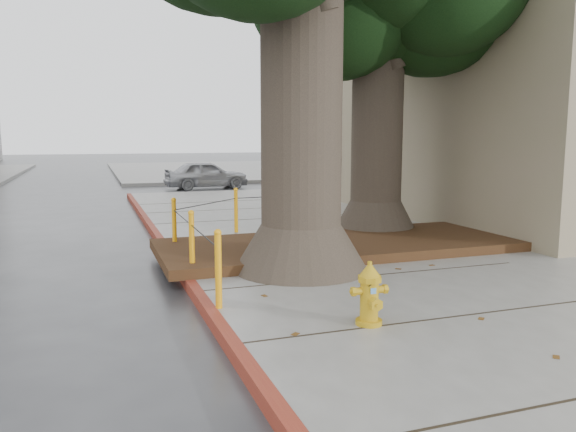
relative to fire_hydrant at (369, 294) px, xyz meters
name	(u,v)px	position (x,y,z in m)	size (l,w,h in m)	color
ground	(414,335)	(0.51, -0.09, -0.49)	(140.00, 140.00, 0.00)	#28282B
sidewalk_far	(242,169)	(6.51, 29.91, -0.41)	(16.00, 20.00, 0.15)	slate
curb_red	(192,287)	(-1.49, 2.41, -0.41)	(0.14, 26.00, 0.16)	maroon
planter_bed	(340,245)	(1.41, 3.81, -0.26)	(6.40, 2.60, 0.16)	black
building_corner	(556,40)	(10.51, 8.41, 4.51)	(12.00, 13.00, 10.00)	gray
building_side_white	(413,99)	(16.51, 25.91, 4.01)	(10.00, 10.00, 9.00)	silver
building_side_grey	(440,85)	(22.51, 31.91, 5.51)	(12.00, 14.00, 12.00)	slate
bollard_ring	(237,222)	(-0.36, 4.29, 0.18)	(3.79, 5.39, 0.95)	#FFA40E
fire_hydrant	(369,294)	(0.00, 0.00, 0.00)	(0.36, 0.32, 0.69)	gold
car_silver	(206,175)	(1.81, 18.00, 0.10)	(1.38, 3.43, 1.17)	#AFAFB4
car_red	(362,171)	(9.12, 18.13, 0.08)	(1.20, 3.45, 1.14)	maroon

